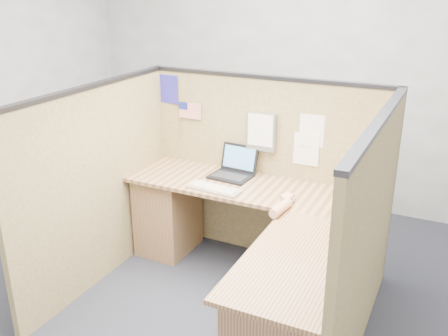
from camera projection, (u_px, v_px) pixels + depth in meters
The scene contains 13 objects.
floor at pixel (210, 314), 3.53m from camera, with size 5.00×5.00×0.00m, color black.
wall_back at pixel (313, 68), 4.93m from camera, with size 5.00×5.00×0.00m, color gray.
cubicle_partitions at pixel (236, 193), 3.62m from camera, with size 2.06×1.83×1.53m.
l_desk at pixel (251, 253), 3.56m from camera, with size 1.95×1.75×0.73m.
laptop at pixel (234, 169), 4.03m from camera, with size 0.34×0.33×0.23m.
keyboard at pixel (214, 189), 3.75m from camera, with size 0.43×0.18×0.03m.
mouse at pixel (288, 199), 3.55m from camera, with size 0.10×0.06×0.04m, color #BBBBBF.
hand_forearm at pixel (283, 205), 3.44m from camera, with size 0.10×0.35×0.07m.
blue_poster at pixel (169, 89), 4.23m from camera, with size 0.18×0.00×0.24m, color #26229C.
american_flag at pixel (187, 112), 4.21m from camera, with size 0.22×0.01×0.37m.
file_holder at pixel (261, 132), 3.95m from camera, with size 0.24×0.05×0.31m.
paper_left at pixel (312, 131), 3.79m from camera, with size 0.20×0.00×0.25m, color white.
paper_right at pixel (306, 149), 3.86m from camera, with size 0.20×0.00×0.26m, color white.
Camera 1 is at (1.37, -2.60, 2.21)m, focal length 40.00 mm.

